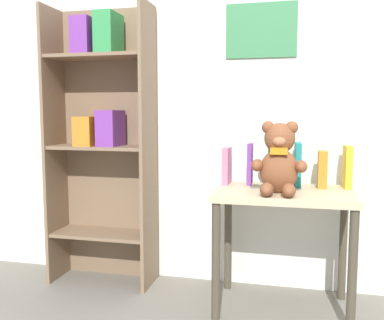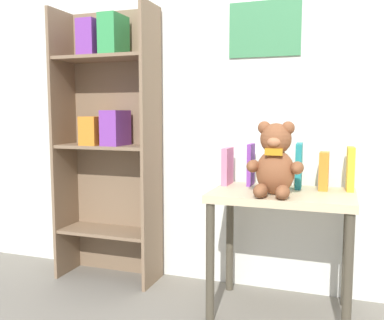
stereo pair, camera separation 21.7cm
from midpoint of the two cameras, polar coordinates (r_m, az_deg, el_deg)
name	(u,v)px [view 1 (the left image)]	position (r m, az deg, el deg)	size (l,w,h in m)	color
wall_back	(264,57)	(2.36, 6.86, 13.47)	(4.80, 0.07, 2.50)	silver
bookshelf_side	(103,129)	(2.46, -14.26, 4.06)	(0.58, 0.25, 1.53)	#7F664C
display_table	(284,210)	(2.08, 9.24, -6.58)	(0.65, 0.43, 0.59)	beige
teddy_bear	(279,161)	(1.95, 8.44, -0.11)	(0.25, 0.23, 0.33)	brown
book_standing_pink	(227,166)	(2.20, 1.86, -0.77)	(0.03, 0.13, 0.19)	#D17093
book_standing_purple	(250,164)	(2.19, 4.96, -0.53)	(0.02, 0.11, 0.21)	purple
book_standing_green	(273,165)	(2.16, 7.99, -0.71)	(0.04, 0.13, 0.21)	#33934C
book_standing_teal	(298,164)	(2.17, 11.15, -0.59)	(0.03, 0.15, 0.22)	teal
book_standing_orange	(322,169)	(2.15, 14.26, -1.23)	(0.04, 0.10, 0.18)	orange
book_standing_yellow	(347,167)	(2.18, 17.37, -0.89)	(0.03, 0.12, 0.21)	gold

